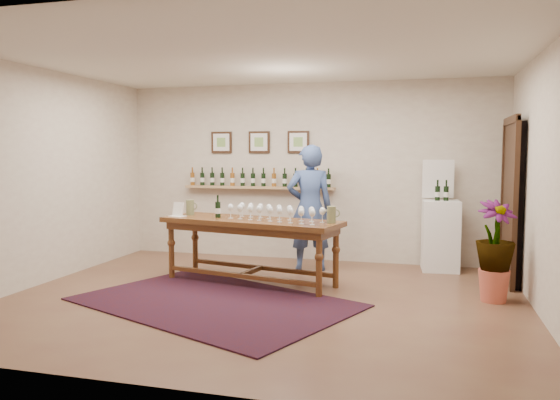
% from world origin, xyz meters
% --- Properties ---
extents(ground, '(6.00, 6.00, 0.00)m').
position_xyz_m(ground, '(0.00, 0.00, 0.00)').
color(ground, brown).
rests_on(ground, ground).
extents(room_shell, '(6.00, 6.00, 6.00)m').
position_xyz_m(room_shell, '(2.11, 1.86, 1.12)').
color(room_shell, beige).
rests_on(room_shell, ground).
extents(rug, '(3.57, 3.04, 0.02)m').
position_xyz_m(rug, '(-0.48, -0.29, 0.01)').
color(rug, '#400F0B').
rests_on(rug, ground).
extents(tasting_table, '(2.50, 1.24, 0.85)m').
position_xyz_m(tasting_table, '(-0.38, 0.73, 0.72)').
color(tasting_table, '#432310').
rests_on(tasting_table, ground).
extents(table_glasses, '(1.47, 0.75, 0.20)m').
position_xyz_m(table_glasses, '(-0.04, 0.68, 0.95)').
color(table_glasses, silver).
rests_on(table_glasses, tasting_table).
extents(table_bottles, '(0.31, 0.23, 0.29)m').
position_xyz_m(table_bottles, '(-0.84, 0.81, 0.99)').
color(table_bottles, black).
rests_on(table_bottles, tasting_table).
extents(pitcher_left, '(0.17, 0.17, 0.21)m').
position_xyz_m(pitcher_left, '(-1.34, 0.95, 0.95)').
color(pitcher_left, '#636740').
rests_on(pitcher_left, tasting_table).
extents(pitcher_right, '(0.15, 0.15, 0.21)m').
position_xyz_m(pitcher_right, '(0.71, 0.60, 0.95)').
color(pitcher_right, '#636740').
rests_on(pitcher_right, tasting_table).
extents(menu_card, '(0.25, 0.21, 0.19)m').
position_xyz_m(menu_card, '(-1.43, 0.78, 0.94)').
color(menu_card, silver).
rests_on(menu_card, tasting_table).
extents(display_pedestal, '(0.55, 0.55, 1.02)m').
position_xyz_m(display_pedestal, '(2.04, 2.19, 0.51)').
color(display_pedestal, white).
rests_on(display_pedestal, ground).
extents(pedestal_bottles, '(0.27, 0.09, 0.27)m').
position_xyz_m(pedestal_bottles, '(2.04, 2.15, 1.16)').
color(pedestal_bottles, black).
rests_on(pedestal_bottles, display_pedestal).
extents(info_sign, '(0.45, 0.06, 0.61)m').
position_xyz_m(info_sign, '(1.99, 2.31, 1.33)').
color(info_sign, silver).
rests_on(info_sign, display_pedestal).
extents(potted_plant, '(0.72, 0.72, 1.01)m').
position_xyz_m(potted_plant, '(2.60, 0.61, 0.59)').
color(potted_plant, '#BE553F').
rests_on(potted_plant, ground).
extents(person, '(0.76, 0.61, 1.83)m').
position_xyz_m(person, '(0.20, 1.73, 0.91)').
color(person, '#34497B').
rests_on(person, ground).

